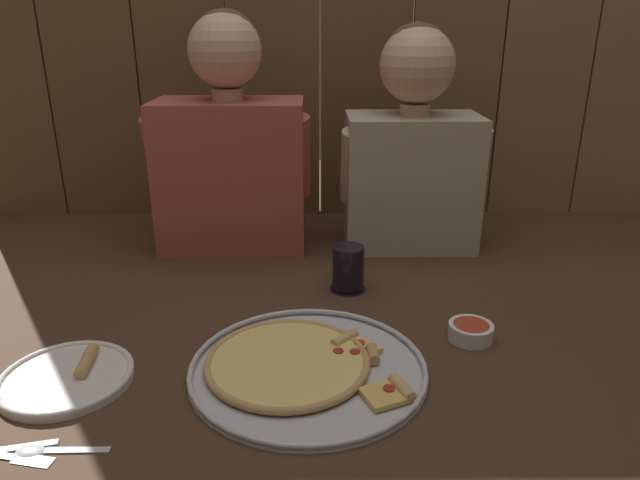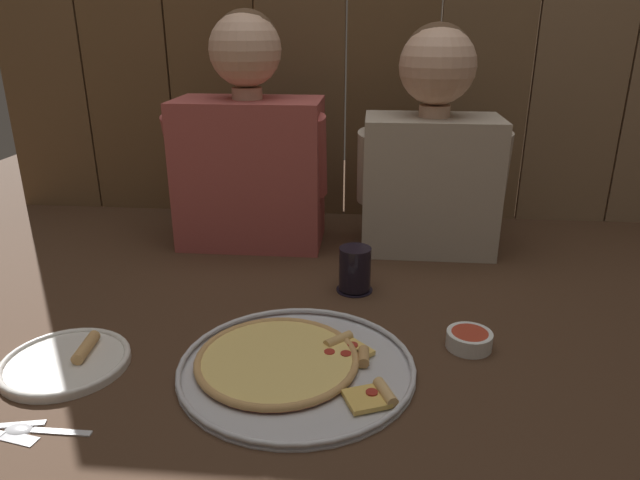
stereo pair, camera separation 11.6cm
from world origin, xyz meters
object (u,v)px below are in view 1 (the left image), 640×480
at_px(dipping_bowl, 471,331).
at_px(diner_right, 413,146).
at_px(drinking_glass, 348,268).
at_px(diner_left, 230,145).
at_px(dinner_plate, 67,377).
at_px(pizza_tray, 302,365).

height_order(dipping_bowl, diner_right, diner_right).
relative_size(drinking_glass, diner_left, 0.17).
height_order(dinner_plate, drinking_glass, drinking_glass).
xyz_separation_m(pizza_tray, diner_right, (0.29, 0.63, 0.27)).
height_order(drinking_glass, diner_right, diner_right).
bearing_deg(drinking_glass, diner_left, 135.32).
bearing_deg(pizza_tray, dipping_bowl, 17.18).
relative_size(dinner_plate, drinking_glass, 2.14).
distance_m(dinner_plate, dipping_bowl, 0.76).
xyz_separation_m(drinking_glass, diner_right, (0.19, 0.30, 0.23)).
bearing_deg(diner_left, dinner_plate, -107.72).
bearing_deg(dinner_plate, drinking_glass, 35.52).
distance_m(diner_left, diner_right, 0.49).
bearing_deg(pizza_tray, dinner_plate, -175.70).
bearing_deg(drinking_glass, dinner_plate, -144.48).
height_order(pizza_tray, drinking_glass, drinking_glass).
relative_size(drinking_glass, dipping_bowl, 1.22).
bearing_deg(diner_left, pizza_tray, -72.64).
relative_size(pizza_tray, diner_left, 0.69).
bearing_deg(diner_left, drinking_glass, -44.68).
relative_size(dipping_bowl, diner_left, 0.14).
bearing_deg(diner_right, drinking_glass, -122.08).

